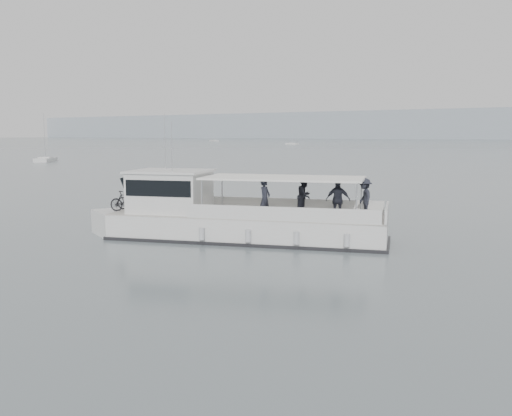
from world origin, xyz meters
The scene contains 3 objects.
ground centered at (0.00, 0.00, 0.00)m, with size 1400.00×1400.00×0.00m, color slate.
tour_boat centered at (-3.30, 1.31, 1.05)m, with size 15.08×7.89×6.41m.
moored_fleet centered at (-49.57, 191.56, 0.36)m, with size 378.40×359.76×11.13m.
Camera 1 is at (13.32, -21.07, 5.15)m, focal length 40.00 mm.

